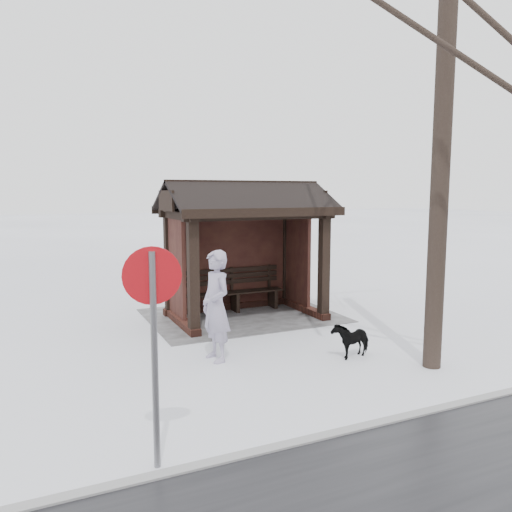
% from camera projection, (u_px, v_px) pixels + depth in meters
% --- Properties ---
extents(ground, '(120.00, 120.00, 0.00)m').
position_uv_depth(ground, '(245.00, 318.00, 11.32)').
color(ground, white).
rests_on(ground, ground).
extents(kerb, '(120.00, 0.15, 0.06)m').
position_uv_depth(kerb, '(417.00, 415.00, 6.36)').
color(kerb, gray).
rests_on(kerb, ground).
extents(trampled_patch, '(4.20, 3.20, 0.02)m').
position_uv_depth(trampled_patch, '(242.00, 315.00, 11.50)').
color(trampled_patch, gray).
rests_on(trampled_patch, ground).
extents(bus_shelter, '(3.60, 2.40, 3.09)m').
position_uv_depth(bus_shelter, '(242.00, 222.00, 11.19)').
color(bus_shelter, '#391C14').
rests_on(bus_shelter, ground).
extents(pedestrian, '(0.54, 0.74, 1.88)m').
position_uv_depth(pedestrian, '(216.00, 306.00, 8.36)').
color(pedestrian, '#9E96B0').
rests_on(pedestrian, ground).
extents(dog, '(0.78, 0.49, 0.61)m').
position_uv_depth(dog, '(351.00, 339.00, 8.65)').
color(dog, black).
rests_on(dog, ground).
extents(road_sign, '(0.58, 0.15, 2.31)m').
position_uv_depth(road_sign, '(153.00, 310.00, 4.99)').
color(road_sign, slate).
rests_on(road_sign, ground).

